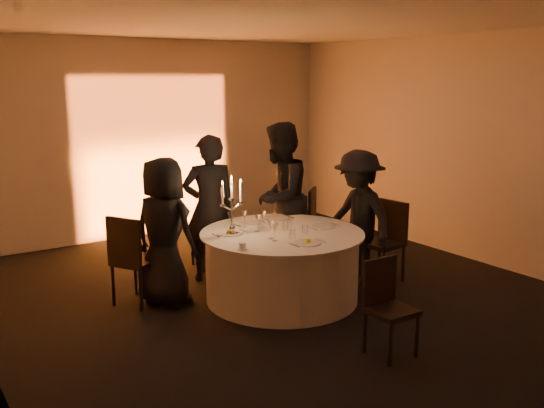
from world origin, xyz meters
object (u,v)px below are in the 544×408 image
chair_left (132,255)px  guest_back_right (280,198)px  candelabra (232,214)px  coffee_cup (243,246)px  chair_right (387,236)px  chair_front (386,301)px  guest_back_left (209,208)px  guest_left (164,232)px  chair_back_left (213,228)px  chair_back_right (304,219)px  guest_right (358,217)px  banquet_table (282,266)px

chair_left → guest_back_right: 2.06m
candelabra → coffee_cup: bearing=-109.6°
chair_right → guest_back_right: 1.40m
chair_front → guest_back_left: (-0.35, 2.66, 0.41)m
chair_left → guest_left: guest_left is taller
chair_front → coffee_cup: 1.50m
guest_left → guest_back_left: bearing=-86.8°
chair_back_left → guest_back_right: bearing=146.5°
chair_left → guest_left: size_ratio=0.62×
chair_front → guest_left: size_ratio=0.53×
chair_back_left → guest_back_left: (-0.22, -0.35, 0.36)m
chair_left → chair_right: size_ratio=1.03×
chair_left → chair_back_left: bearing=-92.6°
chair_front → chair_left: bearing=122.9°
chair_right → guest_back_right: bearing=-148.1°
chair_back_right → guest_back_right: guest_back_right is taller
chair_back_left → guest_back_left: 0.55m
chair_back_left → coffee_cup: 1.85m
chair_left → guest_right: bearing=-135.5°
banquet_table → guest_back_left: 1.22m
chair_back_left → chair_right: (1.54, -1.57, 0.02)m
chair_back_left → guest_right: size_ratio=0.59×
chair_left → coffee_cup: size_ratio=9.08×
chair_back_left → chair_back_right: bearing=172.3°
guest_left → guest_right: bearing=-132.4°
guest_right → chair_left: bearing=-106.4°
banquet_table → chair_back_left: bearing=94.5°
banquet_table → guest_right: size_ratio=1.13×
guest_back_left → guest_left: bearing=48.1°
chair_back_left → chair_front: size_ratio=1.10×
guest_left → guest_right: size_ratio=1.01×
banquet_table → guest_left: 1.34m
chair_right → coffee_cup: (-2.12, -0.17, 0.25)m
guest_right → guest_back_right: bearing=-149.5°
chair_back_right → chair_front: (-1.13, -2.75, -0.06)m
chair_back_left → guest_right: guest_right is taller
banquet_table → candelabra: (-0.51, 0.21, 0.61)m
chair_left → guest_back_right: (2.02, 0.15, 0.38)m
banquet_table → chair_front: 1.61m
candelabra → guest_back_left: bearing=78.3°
chair_right → guest_back_right: (-0.85, 1.04, 0.40)m
guest_left → guest_back_left: guest_back_left is taller
chair_left → chair_right: 3.01m
chair_front → chair_right: bearing=46.5°
banquet_table → guest_back_right: size_ratio=0.95×
candelabra → chair_right: bearing=-10.9°
guest_back_left → candelabra: size_ratio=2.71×
banquet_table → guest_back_left: guest_back_left is taller
chair_back_right → guest_left: size_ratio=0.59×
coffee_cup → chair_left: bearing=125.2°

